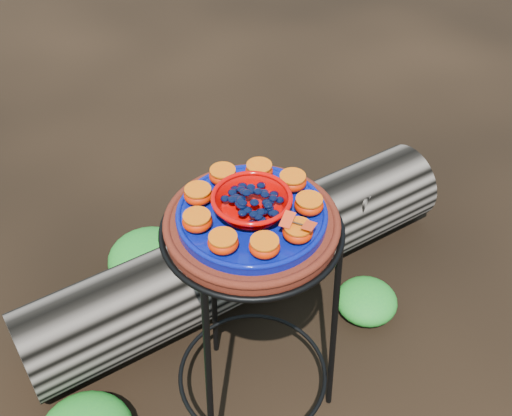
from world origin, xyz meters
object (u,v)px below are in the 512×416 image
terracotta_saucer (252,225)px  red_bowl (252,204)px  cobalt_plate (252,216)px  plant_stand (252,329)px  driftwood_log (243,257)px

terracotta_saucer → red_bowl: red_bowl is taller
terracotta_saucer → cobalt_plate: bearing=0.0°
plant_stand → cobalt_plate: 0.39m
plant_stand → red_bowl: red_bowl is taller
terracotta_saucer → cobalt_plate: (0.00, 0.00, 0.03)m
plant_stand → driftwood_log: plant_stand is taller
red_bowl → driftwood_log: bearing=62.9°
plant_stand → driftwood_log: bearing=62.9°
red_bowl → cobalt_plate: bearing=0.0°
plant_stand → red_bowl: size_ratio=4.37×
driftwood_log → plant_stand: bearing=-117.1°
terracotta_saucer → cobalt_plate: size_ratio=1.17×
terracotta_saucer → driftwood_log: bearing=62.9°
plant_stand → cobalt_plate: bearing=0.0°
red_bowl → plant_stand: bearing=0.0°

